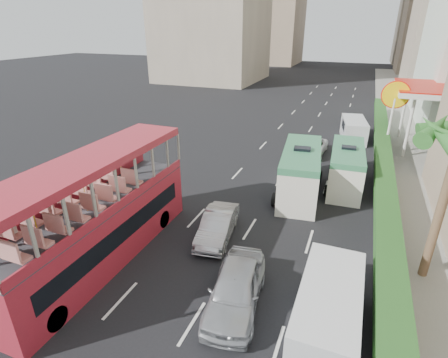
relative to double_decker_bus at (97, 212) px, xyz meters
The scene contains 14 objects.
ground_plane 6.51m from the double_decker_bus, ahead, with size 200.00×200.00×0.00m, color black.
double_decker_bus is the anchor object (origin of this frame).
car_silver_lane_a 6.17m from the double_decker_bus, 40.53° to the left, with size 1.46×4.20×1.38m, color #B3B6BA.
car_silver_lane_b 7.26m from the double_decker_bus, ahead, with size 1.91×4.76×1.62m, color #B3B6BA.
van_asset 19.74m from the double_decker_bus, 69.36° to the left, with size 2.02×4.37×1.21m, color silver.
minibus_near 12.63m from the double_decker_bus, 54.93° to the left, with size 2.26×6.78×3.00m, color silver.
minibus_far 16.03m from the double_decker_bus, 51.80° to the left, with size 2.03×6.09×2.70m, color silver.
panel_van_near 10.36m from the double_decker_bus, ahead, with size 2.03×5.08×2.03m, color silver.
panel_van_far 25.88m from the double_decker_bus, 67.55° to the left, with size 1.96×4.90×1.96m, color silver.
sidewalk 29.26m from the double_decker_bus, 59.04° to the left, with size 6.00×120.00×0.18m, color #99968C.
kerb_wall 18.66m from the double_decker_bus, 48.93° to the left, with size 0.30×44.00×1.00m, color silver.
hedge 18.60m from the double_decker_bus, 48.93° to the left, with size 1.10×44.00×0.70m, color #2D6626.
palm_tree 14.39m from the double_decker_bus, 16.16° to the left, with size 0.36×0.36×6.40m, color brown.
shell_station 28.02m from the double_decker_bus, 55.18° to the left, with size 6.50×8.00×5.50m, color silver.
Camera 1 is at (4.24, -10.53, 10.17)m, focal length 28.00 mm.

